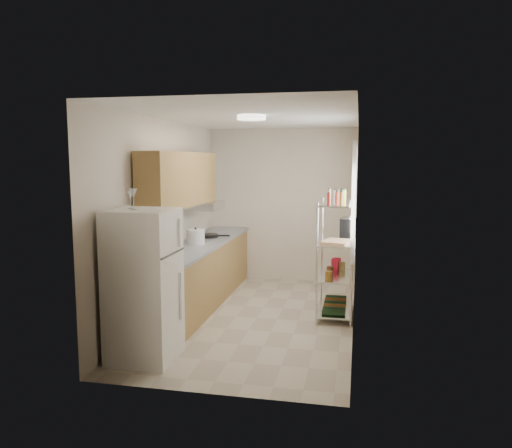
{
  "coord_description": "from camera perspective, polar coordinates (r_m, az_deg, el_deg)",
  "views": [
    {
      "loc": [
        1.28,
        -6.24,
        2.06
      ],
      "look_at": [
        -0.06,
        0.25,
        1.22
      ],
      "focal_mm": 35.0,
      "sensor_mm": 36.0,
      "label": 1
    }
  ],
  "objects": [
    {
      "name": "room",
      "position": [
        6.41,
        0.07,
        0.45
      ],
      "size": [
        2.52,
        4.42,
        2.62
      ],
      "color": "#BCB298",
      "rests_on": "ground"
    },
    {
      "name": "counter_run",
      "position": [
        7.21,
        -6.44,
        -5.67
      ],
      "size": [
        0.63,
        3.51,
        0.9
      ],
      "color": "#9D7A43",
      "rests_on": "ground"
    },
    {
      "name": "upper_cabinets",
      "position": [
        6.76,
        -8.59,
        5.06
      ],
      "size": [
        0.33,
        2.2,
        0.72
      ],
      "primitive_type": "cube",
      "color": "#9D7A43",
      "rests_on": "room"
    },
    {
      "name": "range_hood",
      "position": [
        7.52,
        -6.04,
        2.11
      ],
      "size": [
        0.5,
        0.6,
        0.12
      ],
      "primitive_type": "cube",
      "color": "#B7BABC",
      "rests_on": "room"
    },
    {
      "name": "window",
      "position": [
        6.61,
        11.17,
        2.7
      ],
      "size": [
        0.06,
        1.0,
        1.46
      ],
      "primitive_type": "cube",
      "color": "white",
      "rests_on": "room"
    },
    {
      "name": "bakers_rack",
      "position": [
        6.61,
        9.16,
        -1.11
      ],
      "size": [
        0.45,
        0.9,
        1.73
      ],
      "color": "silver",
      "rests_on": "ground"
    },
    {
      "name": "ceiling_dome",
      "position": [
        6.09,
        -0.51,
        12.06
      ],
      "size": [
        0.34,
        0.34,
        0.05
      ],
      "primitive_type": "cylinder",
      "color": "white",
      "rests_on": "room"
    },
    {
      "name": "refrigerator",
      "position": [
        5.3,
        -12.72,
        -6.84
      ],
      "size": [
        0.65,
        0.65,
        1.57
      ],
      "primitive_type": "cube",
      "color": "white",
      "rests_on": "ground"
    },
    {
      "name": "wine_glass_a",
      "position": [
        5.22,
        -14.17,
        2.66
      ],
      "size": [
        0.07,
        0.07,
        0.18
      ],
      "primitive_type": null,
      "color": "silver",
      "rests_on": "refrigerator"
    },
    {
      "name": "wine_glass_b",
      "position": [
        5.1,
        -13.84,
        2.76
      ],
      "size": [
        0.08,
        0.08,
        0.22
      ],
      "primitive_type": null,
      "color": "silver",
      "rests_on": "refrigerator"
    },
    {
      "name": "rice_cooker",
      "position": [
        7.03,
        -6.91,
        -1.45
      ],
      "size": [
        0.25,
        0.25,
        0.2
      ],
      "primitive_type": "cylinder",
      "color": "white",
      "rests_on": "counter_run"
    },
    {
      "name": "frying_pan_large",
      "position": [
        7.62,
        -5.38,
        -1.34
      ],
      "size": [
        0.33,
        0.33,
        0.05
      ],
      "primitive_type": "cylinder",
      "rotation": [
        0.0,
        0.0,
        0.2
      ],
      "color": "black",
      "rests_on": "counter_run"
    },
    {
      "name": "frying_pan_small",
      "position": [
        7.64,
        -5.21,
        -1.33
      ],
      "size": [
        0.26,
        0.26,
        0.05
      ],
      "primitive_type": "cylinder",
      "rotation": [
        0.0,
        0.0,
        0.18
      ],
      "color": "black",
      "rests_on": "counter_run"
    },
    {
      "name": "cutting_board",
      "position": [
        6.5,
        9.26,
        -1.99
      ],
      "size": [
        0.42,
        0.49,
        0.03
      ],
      "primitive_type": "cube",
      "rotation": [
        0.0,
        0.0,
        -0.25
      ],
      "color": "tan",
      "rests_on": "bakers_rack"
    },
    {
      "name": "espresso_machine",
      "position": [
        6.88,
        10.52,
        -0.4
      ],
      "size": [
        0.23,
        0.29,
        0.29
      ],
      "primitive_type": "cube",
      "rotation": [
        0.0,
        0.0,
        -0.29
      ],
      "color": "black",
      "rests_on": "bakers_rack"
    },
    {
      "name": "storage_bag",
      "position": [
        7.02,
        9.14,
        -4.51
      ],
      "size": [
        0.13,
        0.16,
        0.16
      ],
      "primitive_type": "cube",
      "rotation": [
        0.0,
        0.0,
        -0.26
      ],
      "color": "red",
      "rests_on": "bakers_rack"
    }
  ]
}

